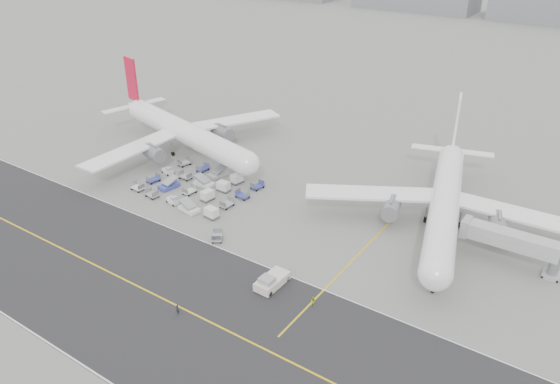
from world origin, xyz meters
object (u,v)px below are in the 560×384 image
Objects in this scene: pushback_tug at (272,281)px; ground_crew_a at (177,310)px; airliner_a at (183,132)px; airliner_b at (445,201)px; ground_crew_b at (313,301)px; jet_bridge at (511,242)px.

pushback_tug reaches higher than ground_crew_a.
airliner_b is at bearing -74.43° from airliner_a.
ground_crew_b is (-8.11, -33.74, -4.54)m from airliner_b.
ground_crew_b is at bearing -119.20° from airliner_b.
jet_bridge reaches higher than ground_crew_b.
airliner_a is at bearing 148.02° from pushback_tug.
ground_crew_b is (15.51, 12.93, -0.02)m from ground_crew_a.
jet_bridge is at bearing -141.81° from ground_crew_b.
pushback_tug is at bearing 76.88° from ground_crew_a.
airliner_b is 52.50m from ground_crew_a.
airliner_a is 60.73m from ground_crew_a.
airliner_b is 33.08× the size of ground_crew_b.
airliner_a is at bearing -43.98° from ground_crew_b.
airliner_b is 37.26m from pushback_tug.
airliner_b reaches higher than ground_crew_b.
ground_crew_a is (-36.94, -40.69, -3.55)m from jet_bridge.
ground_crew_a is at bearing -118.55° from pushback_tug.
airliner_b reaches higher than jet_bridge.
airliner_b reaches higher than pushback_tug.
airliner_a reaches higher than ground_crew_a.
airliner_a is 64.71m from ground_crew_b.
airliner_a reaches higher than jet_bridge.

